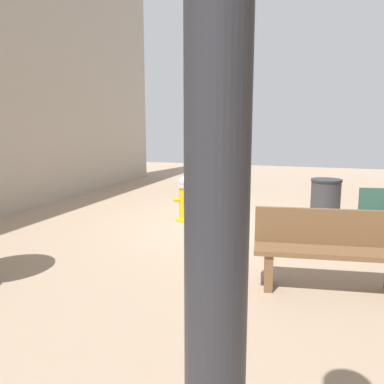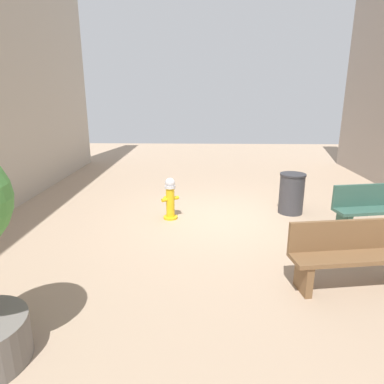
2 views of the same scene
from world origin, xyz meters
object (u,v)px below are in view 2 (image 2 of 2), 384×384
object	(u,v)px
fire_hydrant	(170,198)
bench_far	(352,253)
bench_near	(375,208)
trash_bin	(292,193)

from	to	relation	value
fire_hydrant	bench_far	xyz separation A→B (m)	(-2.79, 2.64, 0.04)
bench_near	bench_far	distance (m)	2.40
trash_bin	bench_far	bearing A→B (deg)	91.04
fire_hydrant	bench_far	size ratio (longest dim) A/B	0.50
fire_hydrant	bench_near	world-z (taller)	bench_near
fire_hydrant	bench_far	distance (m)	3.84
bench_far	trash_bin	bearing A→B (deg)	-88.96
bench_near	fire_hydrant	bearing A→B (deg)	-8.67
fire_hydrant	bench_near	size ratio (longest dim) A/B	0.53
bench_near	trash_bin	distance (m)	1.73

